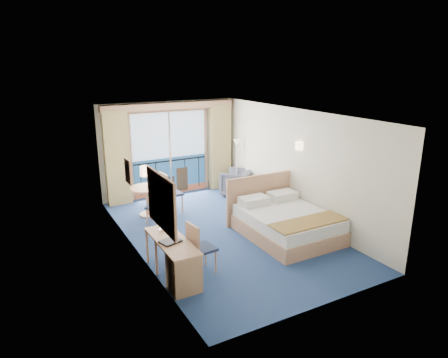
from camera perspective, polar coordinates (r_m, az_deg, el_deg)
floor at (r=9.18m, az=-0.08°, el=-7.65°), size 6.50×6.50×0.00m
room_walls at (r=8.61m, az=-0.08°, el=3.21°), size 4.04×6.54×2.72m
balcony_door at (r=11.61m, az=-7.75°, el=3.29°), size 2.36×0.03×2.52m
curtain_left at (r=11.00m, az=-15.01°, el=2.86°), size 0.65×0.22×2.55m
curtain_right at (r=12.08m, az=-0.60°, el=4.59°), size 0.65×0.22×2.55m
pelmet at (r=11.27m, az=-7.77°, el=10.31°), size 3.80×0.25×0.18m
mirror at (r=6.58m, az=-8.94°, el=-3.23°), size 0.05×1.25×0.95m
wall_print at (r=8.36m, az=-13.55°, el=1.08°), size 0.04×0.42×0.52m
sconce_left at (r=7.32m, az=-11.23°, el=1.12°), size 0.18×0.18×0.18m
sconce_right at (r=9.54m, az=10.68°, el=4.67°), size 0.18×0.18×0.18m
bed at (r=9.03m, az=8.71°, el=-6.05°), size 1.85×2.19×1.16m
nightstand at (r=10.55m, az=6.47°, el=-2.94°), size 0.41×0.39×0.54m
phone at (r=10.41m, az=6.41°, el=-1.42°), size 0.18×0.15×0.08m
armchair at (r=11.60m, az=1.86°, el=-0.51°), size 1.14×1.15×0.75m
floor_lamp at (r=11.71m, az=1.82°, el=3.81°), size 0.22×0.22×1.58m
desk at (r=6.99m, az=-6.14°, el=-12.28°), size 0.52×1.52×0.71m
desk_chair at (r=7.30m, az=-3.69°, el=-9.45°), size 0.48×0.48×0.99m
folder at (r=7.11m, az=-7.65°, el=-8.81°), size 0.40×0.35×0.03m
desk_lamp at (r=7.47m, az=-9.02°, el=-5.20°), size 0.11×0.11×0.40m
round_table at (r=10.20m, az=-10.90°, el=-2.10°), size 0.82×0.82×0.74m
table_chair_a at (r=10.17m, az=-7.97°, el=-1.68°), size 0.53×0.52×1.10m
table_chair_b at (r=9.75m, az=-9.75°, el=-3.30°), size 0.54×0.54×0.88m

